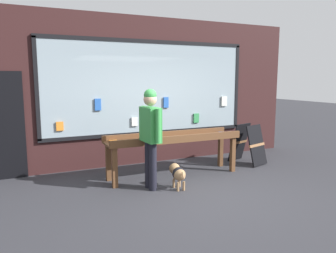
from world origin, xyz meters
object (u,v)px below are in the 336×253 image
small_dog (178,173)px  sandwich_board_sign (248,144)px  display_table_main (174,142)px  person_browsing (150,130)px

small_dog → sandwich_board_sign: bearing=-63.2°
display_table_main → sandwich_board_sign: (2.00, 0.18, -0.24)m
person_browsing → sandwich_board_sign: size_ratio=1.98×
small_dog → sandwich_board_sign: sandwich_board_sign is taller
display_table_main → sandwich_board_sign: 2.02m
display_table_main → small_dog: display_table_main is taller
display_table_main → sandwich_board_sign: bearing=5.1°
display_table_main → person_browsing: (-0.71, -0.55, 0.36)m
display_table_main → sandwich_board_sign: size_ratio=3.07×
person_browsing → sandwich_board_sign: (2.71, 0.72, -0.60)m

